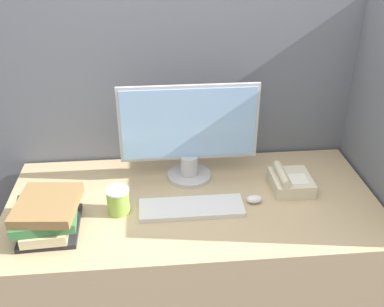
# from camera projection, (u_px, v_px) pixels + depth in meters

# --- Properties ---
(cubicle_panel_rear) EXTENTS (2.02, 0.04, 1.53)m
(cubicle_panel_rear) POSITION_uv_depth(u_px,v_px,m) (185.00, 147.00, 2.33)
(cubicle_panel_rear) COLOR slate
(cubicle_panel_rear) RESTS_ON ground_plane
(cubicle_panel_right) EXTENTS (0.04, 0.85, 1.53)m
(cubicle_panel_right) POSITION_uv_depth(u_px,v_px,m) (377.00, 180.00, 2.05)
(cubicle_panel_right) COLOR slate
(cubicle_panel_right) RESTS_ON ground_plane
(desk) EXTENTS (1.62, 0.79, 0.73)m
(desk) POSITION_uv_depth(u_px,v_px,m) (193.00, 263.00, 2.15)
(desk) COLOR tan
(desk) RESTS_ON ground_plane
(monitor) EXTENTS (0.63, 0.21, 0.46)m
(monitor) POSITION_uv_depth(u_px,v_px,m) (189.00, 135.00, 2.03)
(monitor) COLOR #B7B7BC
(monitor) RESTS_ON desk
(keyboard) EXTENTS (0.44, 0.15, 0.02)m
(keyboard) POSITION_uv_depth(u_px,v_px,m) (192.00, 208.00, 1.91)
(keyboard) COLOR silver
(keyboard) RESTS_ON desk
(mouse) EXTENTS (0.07, 0.04, 0.03)m
(mouse) POSITION_uv_depth(u_px,v_px,m) (254.00, 199.00, 1.95)
(mouse) COLOR silver
(mouse) RESTS_ON desk
(coffee_cup) EXTENTS (0.10, 0.10, 0.11)m
(coffee_cup) POSITION_uv_depth(u_px,v_px,m) (118.00, 201.00, 1.87)
(coffee_cup) COLOR #8CB247
(coffee_cup) RESTS_ON desk
(book_stack) EXTENTS (0.27, 0.31, 0.14)m
(book_stack) POSITION_uv_depth(u_px,v_px,m) (48.00, 215.00, 1.76)
(book_stack) COLOR #262628
(book_stack) RESTS_ON desk
(desk_telephone) EXTENTS (0.18, 0.19, 0.10)m
(desk_telephone) POSITION_uv_depth(u_px,v_px,m) (290.00, 182.00, 2.04)
(desk_telephone) COLOR beige
(desk_telephone) RESTS_ON desk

